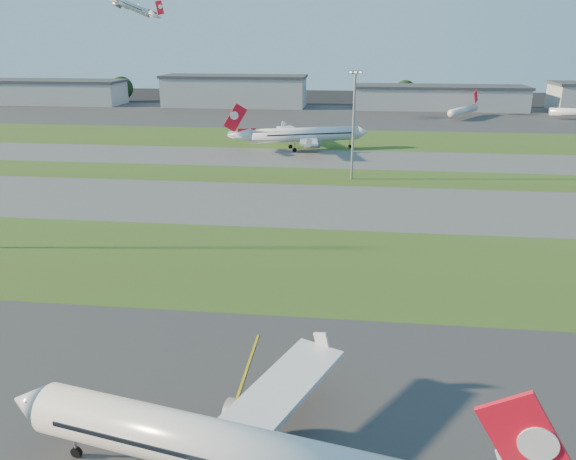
# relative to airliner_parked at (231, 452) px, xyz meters

# --- Properties ---
(grass_strip_a) EXTENTS (300.00, 34.00, 0.01)m
(grass_strip_a) POSITION_rel_airliner_parked_xyz_m (-7.18, 46.43, -4.31)
(grass_strip_a) COLOR #3B531B
(grass_strip_a) RESTS_ON ground
(taxiway_a) EXTENTS (300.00, 32.00, 0.01)m
(taxiway_a) POSITION_rel_airliner_parked_xyz_m (-7.18, 79.43, -4.31)
(taxiway_a) COLOR #515154
(taxiway_a) RESTS_ON ground
(grass_strip_b) EXTENTS (300.00, 18.00, 0.01)m
(grass_strip_b) POSITION_rel_airliner_parked_xyz_m (-7.18, 104.43, -4.31)
(grass_strip_b) COLOR #3B531B
(grass_strip_b) RESTS_ON ground
(taxiway_b) EXTENTS (300.00, 26.00, 0.01)m
(taxiway_b) POSITION_rel_airliner_parked_xyz_m (-7.18, 126.43, -4.31)
(taxiway_b) COLOR #515154
(taxiway_b) RESTS_ON ground
(grass_strip_c) EXTENTS (300.00, 40.00, 0.01)m
(grass_strip_c) POSITION_rel_airliner_parked_xyz_m (-7.18, 159.43, -4.31)
(grass_strip_c) COLOR #3B531B
(grass_strip_c) RESTS_ON ground
(apron_far) EXTENTS (400.00, 80.00, 0.01)m
(apron_far) POSITION_rel_airliner_parked_xyz_m (-7.18, 219.43, -4.31)
(apron_far) COLOR #333335
(apron_far) RESTS_ON ground
(airliner_parked) EXTENTS (38.95, 32.72, 12.28)m
(airliner_parked) POSITION_rel_airliner_parked_xyz_m (0.00, 0.00, 0.00)
(airliner_parked) COLOR silver
(airliner_parked) RESTS_ON ground
(airliner_taxiing) EXTENTS (40.28, 34.02, 13.06)m
(airliner_taxiing) POSITION_rel_airliner_parked_xyz_m (-7.35, 138.94, 0.27)
(airliner_taxiing) COLOR silver
(airliner_taxiing) RESTS_ON ground
(airliner_departing) EXTENTS (28.65, 24.30, 8.94)m
(airliner_departing) POSITION_rel_airliner_parked_xyz_m (-86.91, 202.76, 41.82)
(airliner_departing) COLOR silver
(mini_jet_near) EXTENTS (16.51, 25.24, 9.48)m
(mini_jet_near) POSITION_rel_airliner_parked_xyz_m (54.36, 219.04, -1.03)
(mini_jet_near) COLOR silver
(mini_jet_near) RESTS_ON ground
(light_mast_centre) EXTENTS (3.20, 0.70, 25.80)m
(light_mast_centre) POSITION_rel_airliner_parked_xyz_m (7.82, 102.43, 10.50)
(light_mast_centre) COLOR gray
(light_mast_centre) RESTS_ON ground
(hangar_far_west) EXTENTS (91.80, 23.00, 12.20)m
(hangar_far_west) POSITION_rel_airliner_parked_xyz_m (-157.18, 249.43, 1.82)
(hangar_far_west) COLOR #93959A
(hangar_far_west) RESTS_ON ground
(hangar_west) EXTENTS (71.40, 23.00, 15.20)m
(hangar_west) POSITION_rel_airliner_parked_xyz_m (-52.18, 249.43, 3.32)
(hangar_west) COLOR #93959A
(hangar_west) RESTS_ON ground
(hangar_east) EXTENTS (81.60, 23.00, 11.20)m
(hangar_east) POSITION_rel_airliner_parked_xyz_m (47.82, 249.43, 1.32)
(hangar_east) COLOR #93959A
(hangar_east) RESTS_ON ground
(tree_west) EXTENTS (12.10, 12.10, 13.20)m
(tree_west) POSITION_rel_airliner_parked_xyz_m (-117.18, 264.43, 2.82)
(tree_west) COLOR black
(tree_west) RESTS_ON ground
(tree_mid_west) EXTENTS (9.90, 9.90, 10.80)m
(tree_mid_west) POSITION_rel_airliner_parked_xyz_m (-27.18, 260.43, 1.52)
(tree_mid_west) COLOR black
(tree_mid_west) RESTS_ON ground
(tree_mid_east) EXTENTS (11.55, 11.55, 12.60)m
(tree_mid_east) POSITION_rel_airliner_parked_xyz_m (32.82, 263.43, 2.50)
(tree_mid_east) COLOR black
(tree_mid_east) RESTS_ON ground
(tree_east) EXTENTS (10.45, 10.45, 11.40)m
(tree_east) POSITION_rel_airliner_parked_xyz_m (107.82, 261.43, 1.85)
(tree_east) COLOR black
(tree_east) RESTS_ON ground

